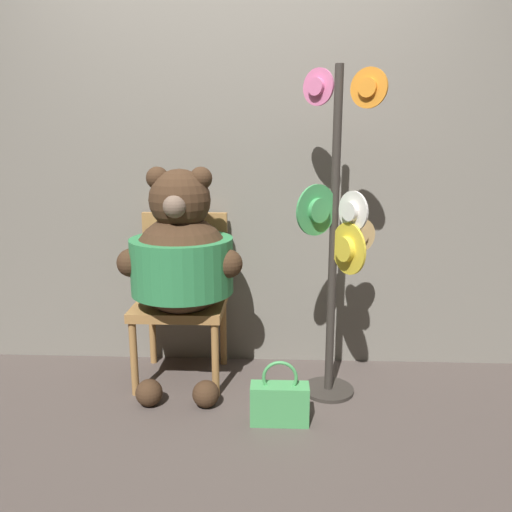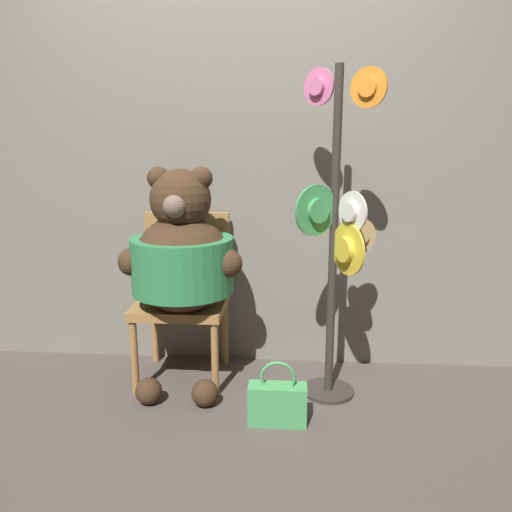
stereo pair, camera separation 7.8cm
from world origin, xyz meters
name	(u,v)px [view 2 (the right image)]	position (x,y,z in m)	size (l,w,h in m)	color
ground_plane	(231,401)	(0.00, 0.00, 0.00)	(14.00, 14.00, 0.00)	#4C423D
wall_back	(240,136)	(0.00, 0.58, 1.38)	(8.00, 0.10, 2.76)	slate
chair	(184,289)	(-0.31, 0.34, 0.51)	(0.50, 0.47, 0.94)	#9E703D
teddy_bear	(182,258)	(-0.28, 0.18, 0.73)	(0.67, 0.59, 1.22)	#3D2819
hat_display_rack	(337,236)	(0.54, 0.09, 0.88)	(0.43, 0.37, 1.71)	#332D28
handbag_on_ground	(277,402)	(0.25, -0.20, 0.11)	(0.28, 0.11, 0.33)	#479E56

